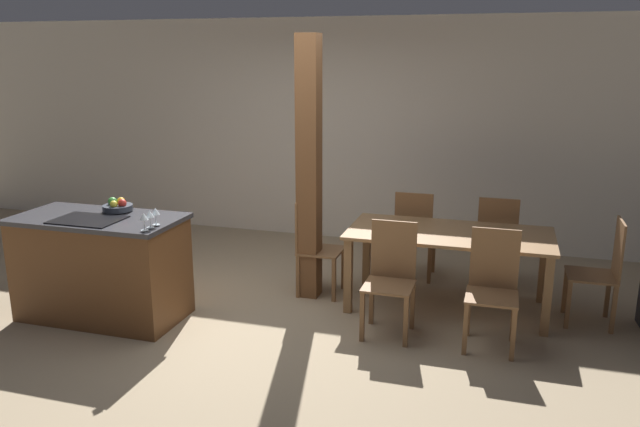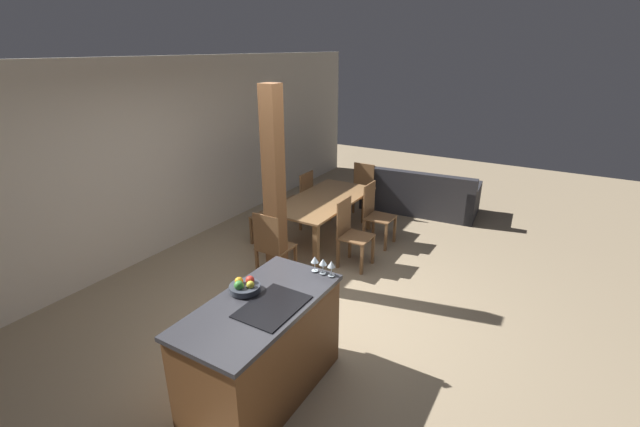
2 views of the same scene
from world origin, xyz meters
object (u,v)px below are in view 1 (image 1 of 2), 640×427
at_px(wine_glass_middle, 150,214).
at_px(dining_table, 449,242).
at_px(dining_chair_head_end, 314,245).
at_px(dining_chair_far_left, 414,234).
at_px(timber_post, 309,171).
at_px(fruit_bowl, 118,206).
at_px(dining_chair_near_right, 493,287).
at_px(dining_chair_far_right, 497,240).
at_px(dining_chair_foot_end, 602,271).
at_px(dining_chair_near_left, 391,277).
at_px(wine_glass_near, 144,217).
at_px(kitchen_island, 102,267).
at_px(wine_glass_far, 155,212).

height_order(wine_glass_middle, dining_table, wine_glass_middle).
bearing_deg(dining_chair_head_end, wine_glass_middle, 143.56).
distance_m(dining_chair_far_left, timber_post, 1.38).
relative_size(fruit_bowl, dining_chair_near_right, 0.28).
distance_m(dining_chair_near_right, dining_chair_far_right, 1.33).
relative_size(wine_glass_middle, dining_chair_foot_end, 0.15).
bearing_deg(dining_chair_near_left, dining_chair_far_right, 58.54).
height_order(wine_glass_near, dining_chair_foot_end, wine_glass_near).
bearing_deg(wine_glass_middle, dining_chair_head_end, 53.56).
distance_m(wine_glass_middle, dining_chair_far_right, 3.34).
bearing_deg(kitchen_island, dining_chair_foot_end, 14.65).
bearing_deg(dining_chair_far_right, dining_chair_far_left, 0.00).
bearing_deg(fruit_bowl, dining_table, 17.37).
bearing_deg(dining_chair_far_left, timber_post, 39.98).
xyz_separation_m(fruit_bowl, dining_chair_head_end, (1.54, 0.88, -0.48)).
bearing_deg(dining_chair_near_left, dining_chair_near_right, 0.00).
distance_m(wine_glass_middle, dining_chair_far_left, 2.74).
relative_size(fruit_bowl, timber_post, 0.11).
height_order(wine_glass_far, dining_table, wine_glass_far).
relative_size(fruit_bowl, dining_table, 0.14).
relative_size(dining_chair_foot_end, timber_post, 0.38).
distance_m(wine_glass_near, timber_post, 1.61).
distance_m(wine_glass_near, dining_table, 2.66).
bearing_deg(dining_table, dining_chair_foot_end, -0.00).
xyz_separation_m(fruit_bowl, dining_table, (2.82, 0.88, -0.34)).
distance_m(wine_glass_near, wine_glass_middle, 0.09).
bearing_deg(timber_post, kitchen_island, -147.59).
height_order(kitchen_island, fruit_bowl, fruit_bowl).
xyz_separation_m(wine_glass_near, timber_post, (0.94, 1.30, 0.19)).
distance_m(kitchen_island, timber_post, 2.03).
height_order(wine_glass_near, dining_chair_far_right, wine_glass_near).
bearing_deg(dining_chair_foot_end, dining_chair_near_right, -52.75).
distance_m(dining_table, timber_post, 1.43).
bearing_deg(kitchen_island, fruit_bowl, 72.37).
bearing_deg(fruit_bowl, dining_chair_head_end, 29.84).
height_order(dining_table, dining_chair_foot_end, dining_chair_foot_end).
relative_size(dining_table, dining_chair_near_right, 1.94).
relative_size(dining_chair_far_right, timber_post, 0.38).
distance_m(dining_chair_near_left, timber_post, 1.30).
height_order(kitchen_island, wine_glass_middle, wine_glass_middle).
relative_size(kitchen_island, dining_chair_foot_end, 1.55).
bearing_deg(dining_chair_near_left, wine_glass_far, -163.47).
distance_m(dining_table, dining_chair_head_end, 1.29).
bearing_deg(dining_chair_far_right, timber_post, 23.67).
bearing_deg(dining_chair_near_left, dining_chair_foot_end, 21.50).
distance_m(dining_chair_far_right, dining_chair_head_end, 1.82).
relative_size(dining_chair_near_left, dining_chair_near_right, 1.00).
distance_m(dining_chair_head_end, dining_chair_foot_end, 2.57).
xyz_separation_m(wine_glass_middle, dining_table, (2.24, 1.30, -0.41)).
distance_m(wine_glass_near, dining_chair_far_right, 3.39).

